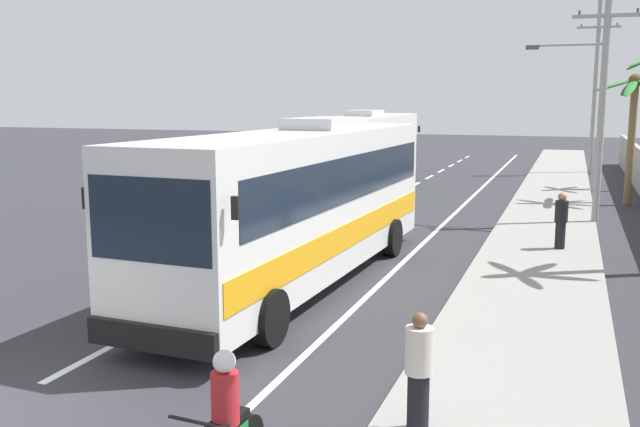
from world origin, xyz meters
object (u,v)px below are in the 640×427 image
Objects in this scene: pedestrian_near_kerb at (419,370)px; palm_second at (633,108)px; coach_bus_foreground at (302,199)px; utility_pole_mid at (600,95)px; coach_bus_far_lane at (371,147)px; pedestrian_midwalk at (561,219)px; utility_pole_far at (595,83)px.

palm_second reaches higher than pedestrian_near_kerb.
utility_pole_mid reaches higher than coach_bus_foreground.
coach_bus_foreground reaches higher than pedestrian_near_kerb.
utility_pole_mid is (10.15, -7.66, 2.49)m from coach_bus_far_lane.
pedestrian_midwalk is (9.20, -12.82, -1.01)m from coach_bus_far_lane.
coach_bus_far_lane is 1.40× the size of utility_pole_mid.
pedestrian_midwalk is 23.32m from utility_pole_far.
coach_bus_foreground is 1.03× the size of coach_bus_far_lane.
coach_bus_far_lane is at bearing -135.97° from utility_pole_far.
coach_bus_foreground reaches higher than coach_bus_far_lane.
coach_bus_foreground is 18.09m from palm_second.
pedestrian_midwalk reaches higher than pedestrian_near_kerb.
coach_bus_far_lane is 1.16× the size of utility_pole_far.
utility_pole_mid is (0.95, 5.16, 3.50)m from pedestrian_midwalk.
coach_bus_far_lane is 12.00m from palm_second.
utility_pole_far reaches higher than utility_pole_mid.
palm_second reaches higher than coach_bus_far_lane.
utility_pole_mid reaches higher than coach_bus_far_lane.
utility_pole_mid is 0.82× the size of utility_pole_far.
coach_bus_foreground is at bearing 175.25° from pedestrian_near_kerb.
coach_bus_far_lane is at bearing 160.34° from pedestrian_near_kerb.
palm_second is (1.20, -12.30, -1.27)m from utility_pole_far.
pedestrian_near_kerb is 17.90m from utility_pole_mid.
pedestrian_midwalk is 6.31m from utility_pole_mid.
pedestrian_midwalk is 0.19× the size of utility_pole_mid.
pedestrian_midwalk is at bearing -54.33° from coach_bus_far_lane.
pedestrian_midwalk is at bearing -102.89° from palm_second.
utility_pole_far is at bearing 89.14° from utility_pole_mid.
pedestrian_near_kerb is 0.97× the size of pedestrian_midwalk.
coach_bus_far_lane is 14.85m from utility_pole_far.
utility_pole_mid is 1.56× the size of palm_second.
palm_second is (1.47, 5.42, -0.50)m from utility_pole_mid.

